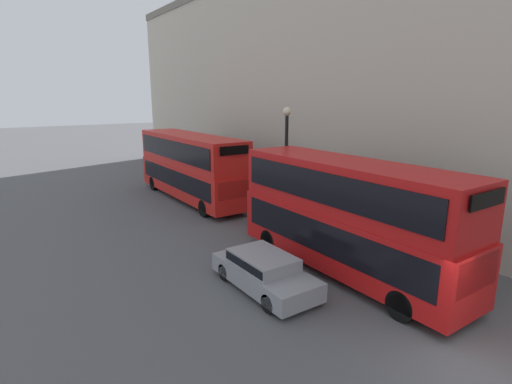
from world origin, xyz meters
TOP-DOWN VIEW (x-y plane):
  - ground_plane at (0.00, 0.00)m, footprint 200.00×200.00m
  - bus_leading at (1.60, 5.95)m, footprint 2.59×10.09m
  - bus_second_in_queue at (1.60, 19.86)m, footprint 2.59×11.41m
  - car_dark_sedan at (-1.80, 6.63)m, footprint 1.88×4.45m
  - street_lamp at (3.50, 12.10)m, footprint 0.44×0.44m
  - pedestrian at (4.27, 22.87)m, footprint 0.36×0.36m

SIDE VIEW (x-z plane):
  - ground_plane at x=0.00m, z-range 0.00..0.00m
  - car_dark_sedan at x=-1.80m, z-range 0.05..1.34m
  - pedestrian at x=4.27m, z-range -0.07..1.60m
  - bus_second_in_queue at x=1.60m, z-range 0.22..4.56m
  - bus_leading at x=1.60m, z-range 0.22..4.66m
  - street_lamp at x=3.50m, z-range 0.75..7.00m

